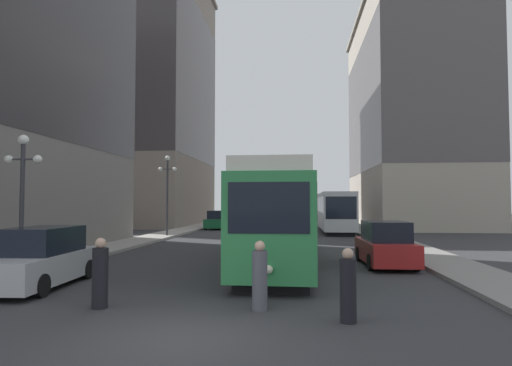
% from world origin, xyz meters
% --- Properties ---
extents(ground_plane, '(200.00, 200.00, 0.00)m').
position_xyz_m(ground_plane, '(0.00, 0.00, 0.00)').
color(ground_plane, '#303033').
extents(sidewalk_left, '(2.51, 120.00, 0.15)m').
position_xyz_m(sidewalk_left, '(-8.28, 40.00, 0.07)').
color(sidewalk_left, gray).
rests_on(sidewalk_left, ground).
extents(sidewalk_right, '(2.51, 120.00, 0.15)m').
position_xyz_m(sidewalk_right, '(8.28, 40.00, 0.07)').
color(sidewalk_right, gray).
rests_on(sidewalk_right, ground).
extents(streetcar, '(2.91, 15.02, 3.89)m').
position_xyz_m(streetcar, '(1.52, 10.88, 2.10)').
color(streetcar, black).
rests_on(streetcar, ground).
extents(transit_bus, '(2.62, 11.55, 3.45)m').
position_xyz_m(transit_bus, '(5.43, 30.66, 1.95)').
color(transit_bus, black).
rests_on(transit_bus, ground).
extents(parked_car_left_near, '(1.97, 4.34, 1.82)m').
position_xyz_m(parked_car_left_near, '(-5.72, 33.98, 0.84)').
color(parked_car_left_near, black).
rests_on(parked_car_left_near, ground).
extents(parked_car_left_mid, '(2.07, 4.77, 1.82)m').
position_xyz_m(parked_car_left_mid, '(-5.73, 4.56, 0.84)').
color(parked_car_left_mid, black).
rests_on(parked_car_left_mid, ground).
extents(parked_car_right_far, '(1.97, 4.41, 1.82)m').
position_xyz_m(parked_car_right_far, '(5.72, 10.08, 0.84)').
color(parked_car_right_far, black).
rests_on(parked_car_right_far, ground).
extents(pedestrian_crossing_near, '(0.37, 0.37, 1.66)m').
position_xyz_m(pedestrian_crossing_near, '(1.23, 2.31, 0.77)').
color(pedestrian_crossing_near, '#4C4C56').
rests_on(pedestrian_crossing_near, ground).
extents(pedestrian_crossing_far, '(0.36, 0.36, 1.60)m').
position_xyz_m(pedestrian_crossing_far, '(3.23, 1.40, 0.74)').
color(pedestrian_crossing_far, black).
rests_on(pedestrian_crossing_far, ground).
extents(pedestrian_on_sidewalk, '(0.38, 0.38, 1.71)m').
position_xyz_m(pedestrian_on_sidewalk, '(-2.68, 2.12, 0.80)').
color(pedestrian_on_sidewalk, black).
rests_on(pedestrian_on_sidewalk, ground).
extents(lamp_post_left_near, '(1.41, 0.36, 4.87)m').
position_xyz_m(lamp_post_left_near, '(-7.62, 6.38, 3.39)').
color(lamp_post_left_near, '#333338').
rests_on(lamp_post_left_near, sidewalk_left).
extents(lamp_post_left_far, '(1.41, 0.36, 6.00)m').
position_xyz_m(lamp_post_left_far, '(-7.62, 23.65, 4.05)').
color(lamp_post_left_far, '#333338').
rests_on(lamp_post_left_far, sidewalk_left).
extents(building_left_midblock, '(15.83, 20.45, 30.99)m').
position_xyz_m(building_left_midblock, '(-17.14, 42.18, 15.98)').
color(building_left_midblock, slate).
rests_on(building_left_midblock, ground).
extents(building_right_corner, '(11.25, 24.21, 24.75)m').
position_xyz_m(building_right_corner, '(14.85, 42.19, 12.75)').
color(building_right_corner, '#A89E8E').
rests_on(building_right_corner, ground).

